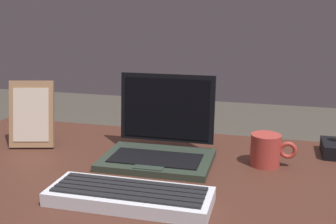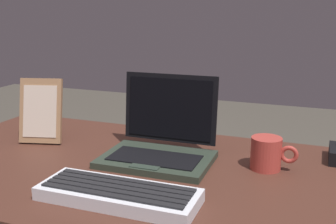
% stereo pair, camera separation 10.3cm
% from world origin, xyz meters
% --- Properties ---
extents(desk, '(1.36, 0.67, 0.73)m').
position_xyz_m(desk, '(0.00, 0.00, 0.64)').
color(desk, '#47261D').
rests_on(desk, ground).
extents(laptop_front, '(0.28, 0.22, 0.21)m').
position_xyz_m(laptop_front, '(-0.03, 0.08, 0.77)').
color(laptop_front, '#2B352A').
rests_on(laptop_front, desk).
extents(external_keyboard, '(0.34, 0.12, 0.03)m').
position_xyz_m(external_keyboard, '(-0.02, -0.18, 0.74)').
color(external_keyboard, silver).
rests_on(external_keyboard, desk).
extents(photo_frame, '(0.13, 0.09, 0.19)m').
position_xyz_m(photo_frame, '(-0.41, 0.08, 0.82)').
color(photo_frame, '#936A48').
rests_on(photo_frame, desk).
extents(coffee_mug, '(0.11, 0.07, 0.08)m').
position_xyz_m(coffee_mug, '(0.24, 0.10, 0.77)').
color(coffee_mug, '#B13B33').
rests_on(coffee_mug, desk).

